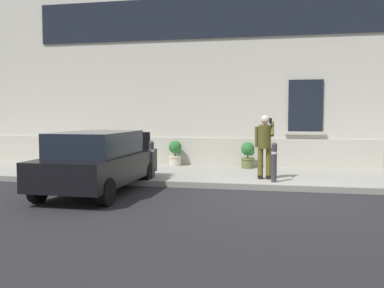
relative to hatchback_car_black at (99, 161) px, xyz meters
name	(u,v)px	position (x,y,z in m)	size (l,w,h in m)	color
ground_plane	(272,198)	(4.17, 0.17, -0.79)	(80.00, 80.00, 0.00)	#232326
sidewalk	(273,177)	(4.17, 2.97, -0.71)	(24.00, 3.60, 0.15)	#99968E
curb_edge	(272,188)	(4.17, 1.11, -0.71)	(24.00, 0.12, 0.15)	gray
building_facade	(275,62)	(4.18, 5.46, 2.94)	(24.00, 1.52, 7.50)	beige
hatchback_car_black	(99,161)	(0.00, 0.00, 0.00)	(1.83, 4.09, 1.50)	black
bollard_near_person	(274,161)	(4.21, 1.52, -0.08)	(0.15, 0.15, 1.04)	#333338
bollard_far_left	(151,158)	(0.88, 1.52, -0.08)	(0.15, 0.15, 1.04)	#333338
person_on_phone	(265,143)	(3.94, 1.98, 0.36)	(0.51, 0.48, 1.75)	#514C1E
planter_charcoal	(105,152)	(-1.64, 4.22, -0.18)	(0.44, 0.44, 0.86)	#2D2D30
planter_cream	(175,152)	(0.86, 4.41, -0.18)	(0.44, 0.44, 0.86)	beige
planter_olive	(248,154)	(3.35, 4.21, -0.18)	(0.44, 0.44, 0.86)	#606B38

